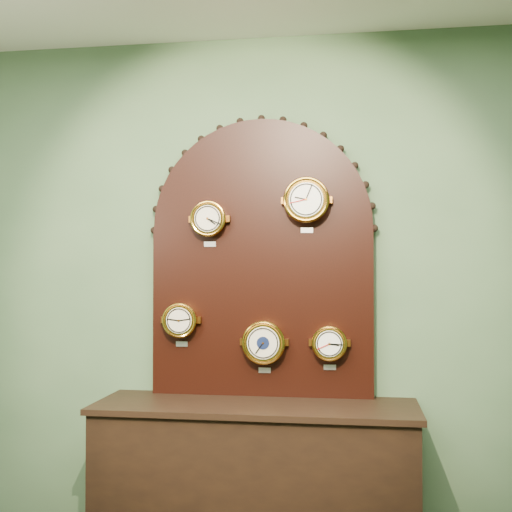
% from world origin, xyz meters
% --- Properties ---
extents(wall_back, '(4.00, 0.00, 4.00)m').
position_xyz_m(wall_back, '(0.00, 2.50, 1.40)').
color(wall_back, '#4B6A48').
rests_on(wall_back, ground).
extents(shop_counter, '(1.60, 0.50, 0.80)m').
position_xyz_m(shop_counter, '(0.00, 2.23, 0.40)').
color(shop_counter, black).
rests_on(shop_counter, ground_plane).
extents(display_board, '(1.26, 0.06, 1.53)m').
position_xyz_m(display_board, '(0.00, 2.45, 1.63)').
color(display_board, black).
rests_on(display_board, shop_counter).
extents(roman_clock, '(0.20, 0.08, 0.25)m').
position_xyz_m(roman_clock, '(-0.28, 2.38, 1.78)').
color(roman_clock, '#C68A29').
rests_on(roman_clock, display_board).
extents(arabic_clock, '(0.24, 0.08, 0.29)m').
position_xyz_m(arabic_clock, '(0.25, 2.38, 1.88)').
color(arabic_clock, '#C68A29').
rests_on(arabic_clock, display_board).
extents(hygrometer, '(0.19, 0.08, 0.24)m').
position_xyz_m(hygrometer, '(-0.44, 2.38, 1.24)').
color(hygrometer, '#C68A29').
rests_on(hygrometer, display_board).
extents(barometer, '(0.23, 0.08, 0.28)m').
position_xyz_m(barometer, '(0.02, 2.38, 1.12)').
color(barometer, '#C68A29').
rests_on(barometer, display_board).
extents(tide_clock, '(0.19, 0.08, 0.24)m').
position_xyz_m(tide_clock, '(0.37, 2.38, 1.12)').
color(tide_clock, '#C68A29').
rests_on(tide_clock, display_board).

